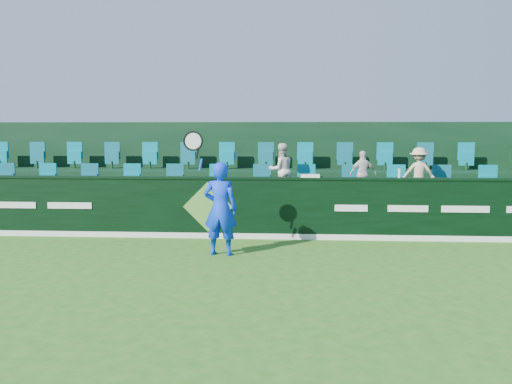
# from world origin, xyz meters

# --- Properties ---
(ground) EXTENTS (60.00, 60.00, 0.00)m
(ground) POSITION_xyz_m (0.00, 0.00, 0.00)
(ground) COLOR #266B19
(ground) RESTS_ON ground
(sponsor_hoarding) EXTENTS (16.00, 0.25, 1.35)m
(sponsor_hoarding) POSITION_xyz_m (0.00, 4.00, 0.67)
(sponsor_hoarding) COLOR black
(sponsor_hoarding) RESTS_ON ground
(stand_tier_front) EXTENTS (16.00, 2.00, 0.80)m
(stand_tier_front) POSITION_xyz_m (0.00, 5.10, 0.40)
(stand_tier_front) COLOR black
(stand_tier_front) RESTS_ON ground
(stand_tier_back) EXTENTS (16.00, 1.80, 1.30)m
(stand_tier_back) POSITION_xyz_m (0.00, 7.00, 0.65)
(stand_tier_back) COLOR black
(stand_tier_back) RESTS_ON ground
(stand_rear) EXTENTS (16.00, 4.10, 2.60)m
(stand_rear) POSITION_xyz_m (0.00, 7.44, 1.22)
(stand_rear) COLOR black
(stand_rear) RESTS_ON ground
(seat_row_front) EXTENTS (13.50, 0.50, 0.60)m
(seat_row_front) POSITION_xyz_m (0.00, 5.50, 1.10)
(seat_row_front) COLOR #047D8F
(seat_row_front) RESTS_ON stand_tier_front
(seat_row_back) EXTENTS (13.50, 0.50, 0.60)m
(seat_row_back) POSITION_xyz_m (0.00, 7.30, 1.60)
(seat_row_back) COLOR #047D8F
(seat_row_back) RESTS_ON stand_tier_back
(tennis_player) EXTENTS (1.06, 0.50, 2.39)m
(tennis_player) POSITION_xyz_m (0.48, 2.27, 0.90)
(tennis_player) COLOR #0E39F1
(tennis_player) RESTS_ON ground
(spectator_left) EXTENTS (0.74, 0.66, 1.26)m
(spectator_left) POSITION_xyz_m (1.57, 5.12, 1.43)
(spectator_left) COLOR silver
(spectator_left) RESTS_ON stand_tier_front
(spectator_middle) EXTENTS (0.67, 0.37, 1.09)m
(spectator_middle) POSITION_xyz_m (3.48, 5.12, 1.34)
(spectator_middle) COLOR silver
(spectator_middle) RESTS_ON stand_tier_front
(spectator_right) EXTENTS (0.79, 0.49, 1.17)m
(spectator_right) POSITION_xyz_m (4.77, 5.12, 1.38)
(spectator_right) COLOR beige
(spectator_right) RESTS_ON stand_tier_front
(towel) EXTENTS (0.41, 0.26, 0.06)m
(towel) POSITION_xyz_m (2.22, 4.00, 1.38)
(towel) COLOR white
(towel) RESTS_ON sponsor_hoarding
(drinks_bottle) EXTENTS (0.06, 0.06, 0.19)m
(drinks_bottle) POSITION_xyz_m (4.12, 4.00, 1.45)
(drinks_bottle) COLOR silver
(drinks_bottle) RESTS_ON sponsor_hoarding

